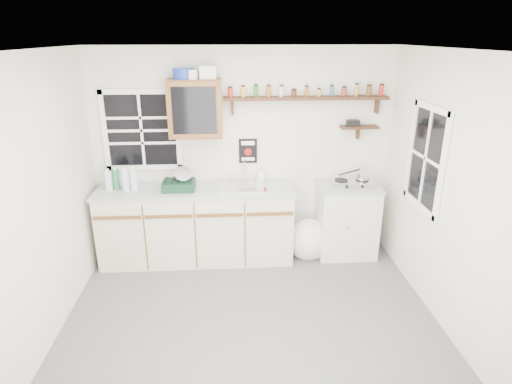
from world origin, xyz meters
TOP-DOWN VIEW (x-y plane):
  - room at (0.00, 0.00)m, footprint 3.64×3.24m
  - main_cabinet at (-0.58, 1.30)m, footprint 2.31×0.63m
  - right_cabinet at (1.25, 1.32)m, footprint 0.73×0.57m
  - sink at (-0.05, 1.30)m, footprint 0.52×0.44m
  - upper_cabinet at (-0.55, 1.44)m, footprint 0.60×0.32m
  - upper_cabinet_clutter at (-0.56, 1.44)m, footprint 0.48×0.24m
  - spice_shelf at (0.73, 1.51)m, footprint 1.91×0.18m
  - secondary_shelf at (1.36, 1.52)m, footprint 0.45×0.16m
  - warning_sign at (0.05, 1.59)m, footprint 0.22×0.02m
  - window_back at (-1.20, 1.59)m, footprint 0.93×0.03m
  - window_right at (1.79, 0.55)m, footprint 0.03×0.78m
  - water_bottles at (-1.43, 1.28)m, footprint 0.37×0.15m
  - dish_rack at (-0.75, 1.25)m, footprint 0.37×0.28m
  - soap_bottle at (0.21, 1.52)m, footprint 0.10×0.10m
  - rag at (0.18, 1.17)m, footprint 0.13×0.12m
  - hotplate at (1.28, 1.31)m, footprint 0.52×0.29m
  - saucepan at (1.40, 1.31)m, footprint 0.32×0.24m
  - trash_bag at (0.78, 1.26)m, footprint 0.46×0.42m

SIDE VIEW (x-z plane):
  - trash_bag at x=0.78m, z-range -0.04..0.49m
  - right_cabinet at x=1.25m, z-range 0.00..0.91m
  - main_cabinet at x=-0.58m, z-range 0.00..0.92m
  - rag at x=0.18m, z-range 0.92..0.94m
  - sink at x=-0.05m, z-range 0.79..1.08m
  - hotplate at x=1.28m, z-range 0.91..0.98m
  - dish_rack at x=-0.75m, z-range 0.87..1.14m
  - soap_bottle at x=0.21m, z-range 0.92..1.10m
  - saucepan at x=1.40m, z-range 0.94..1.10m
  - water_bottles at x=-1.43m, z-range 0.90..1.19m
  - room at x=0.00m, z-range -0.02..2.52m
  - warning_sign at x=0.05m, z-range 1.13..1.43m
  - window_right at x=1.79m, z-range 0.91..1.99m
  - window_back at x=-1.20m, z-range 1.06..2.04m
  - secondary_shelf at x=1.36m, z-range 1.46..1.69m
  - upper_cabinet at x=-0.55m, z-range 1.50..2.15m
  - spice_shelf at x=0.73m, z-range 1.76..2.11m
  - upper_cabinet_clutter at x=-0.56m, z-range 2.14..2.28m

